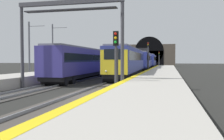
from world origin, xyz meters
The scene contains 14 objects.
ground_plane centered at (0.00, 0.00, 0.00)m, with size 320.00×320.00×0.00m, color black.
platform_right centered at (0.00, -4.41, 0.47)m, with size 112.00×4.53×0.94m, color #ADA89E.
platform_right_edge_strip centered at (0.00, -2.40, 0.94)m, with size 112.00×0.50×0.01m, color yellow.
track_main_line centered at (0.00, 0.00, 0.04)m, with size 160.00×2.96×0.21m.
track_adjacent_line centered at (0.00, 5.09, 0.04)m, with size 160.00×2.74×0.21m.
train_main_approaching centered at (36.30, 0.00, 2.37)m, with size 57.38×3.36×5.00m.
train_adjacent_platform centered at (25.27, 5.09, 2.28)m, with size 42.23×3.03×4.88m.
railway_signal_near centered at (1.61, -1.81, 2.79)m, with size 0.39×0.38×4.56m.
railway_signal_mid centered at (28.20, -1.81, 3.30)m, with size 0.39×0.38×5.69m.
railway_signal_far centered at (73.67, -1.81, 3.26)m, with size 0.39×0.38×5.40m.
overhead_signal_gantry centered at (3.32, 2.55, 5.64)m, with size 0.70×9.26×7.43m.
tunnel_portal centered at (83.56, 2.55, 4.42)m, with size 2.46×20.44×11.86m.
catenary_mast_near centered at (12.50, 12.12, 3.83)m, with size 0.22×2.34×7.43m.
catenary_mast_far centered at (18.94, 12.12, 4.15)m, with size 0.22×2.51×8.05m.
Camera 1 is at (-15.53, -5.63, 2.48)m, focal length 38.74 mm.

